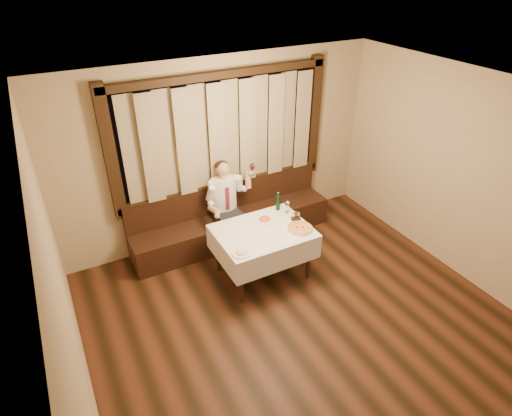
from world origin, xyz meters
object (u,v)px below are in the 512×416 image
pasta_cream (242,251)px  cruet_caddy (296,217)px  green_bottle (278,202)px  seated_man (226,198)px  dining_table (263,237)px  banquette (232,221)px  pasta_red (265,218)px  pizza (300,228)px

pasta_cream → cruet_caddy: (1.01, 0.34, 0.01)m
green_bottle → seated_man: size_ratio=0.21×
pasta_cream → dining_table: bearing=33.7°
pasta_cream → green_bottle: (0.93, 0.69, 0.09)m
green_bottle → cruet_caddy: bearing=-77.1°
banquette → seated_man: bearing=-141.7°
dining_table → cruet_caddy: size_ratio=9.09×
dining_table → pasta_red: 0.28m
dining_table → green_bottle: size_ratio=4.45×
dining_table → pasta_cream: pasta_cream is taller
pizza → green_bottle: (-0.01, 0.58, 0.11)m
dining_table → pasta_red: bearing=55.9°
dining_table → pasta_red: size_ratio=4.81×
green_bottle → seated_man: 0.80m
banquette → pasta_red: size_ratio=12.13×
cruet_caddy → seated_man: bearing=145.2°
pasta_red → cruet_caddy: cruet_caddy is taller
pizza → pasta_red: (-0.32, 0.42, 0.02)m
pizza → seated_man: (-0.57, 1.15, 0.03)m
cruet_caddy → seated_man: 1.12m
banquette → pizza: banquette is taller
cruet_caddy → pasta_cream: bearing=-141.3°
cruet_caddy → dining_table: bearing=-158.0°
pasta_red → pasta_cream: (-0.62, -0.52, -0.00)m
pizza → seated_man: size_ratio=0.26×
dining_table → pasta_cream: 0.59m
pasta_cream → green_bottle: green_bottle is taller
pasta_cream → cruet_caddy: 1.07m
pasta_red → cruet_caddy: bearing=-25.5°
banquette → cruet_caddy: size_ratio=22.90×
banquette → pasta_cream: (-0.48, -1.34, 0.48)m
banquette → pasta_red: (0.14, -0.82, 0.48)m
dining_table → cruet_caddy: (0.53, 0.02, 0.15)m
seated_man → dining_table: bearing=-83.2°
banquette → cruet_caddy: bearing=-62.2°
pasta_red → cruet_caddy: 0.43m
pizza → green_bottle: bearing=90.5°
banquette → seated_man: (-0.11, -0.09, 0.49)m
pizza → cruet_caddy: bearing=71.8°
pasta_cream → pizza: bearing=6.6°
pasta_red → green_bottle: bearing=27.7°
green_bottle → seated_man: bearing=134.7°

